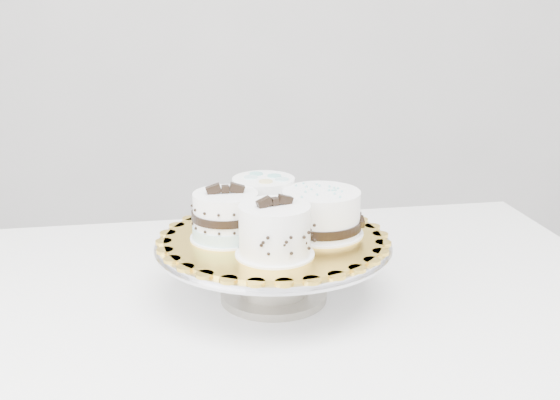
{
  "coord_description": "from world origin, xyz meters",
  "views": [
    {
      "loc": [
        -0.12,
        -0.78,
        1.22
      ],
      "look_at": [
        -0.03,
        0.2,
        0.92
      ],
      "focal_mm": 45.0,
      "sensor_mm": 36.0,
      "label": 1
    }
  ],
  "objects": [
    {
      "name": "cake_stand",
      "position": [
        -0.04,
        0.22,
        0.82
      ],
      "size": [
        0.36,
        0.36,
        0.1
      ],
      "color": "gray",
      "rests_on": "table"
    },
    {
      "name": "cake_swirl",
      "position": [
        -0.04,
        0.14,
        0.89
      ],
      "size": [
        0.13,
        0.13,
        0.09
      ],
      "rotation": [
        0.0,
        0.0,
        0.36
      ],
      "color": "white",
      "rests_on": "cake_board"
    },
    {
      "name": "cake_board",
      "position": [
        -0.04,
        0.22,
        0.85
      ],
      "size": [
        0.42,
        0.42,
        0.0
      ],
      "primitive_type": "cylinder",
      "rotation": [
        0.0,
        0.0,
        0.33
      ],
      "color": "gold",
      "rests_on": "cake_stand"
    },
    {
      "name": "cake_banded",
      "position": [
        -0.11,
        0.22,
        0.88
      ],
      "size": [
        0.11,
        0.11,
        0.09
      ],
      "rotation": [
        0.0,
        0.0,
        0.07
      ],
      "color": "white",
      "rests_on": "cake_board"
    },
    {
      "name": "cake_ribbon",
      "position": [
        0.04,
        0.22,
        0.88
      ],
      "size": [
        0.14,
        0.13,
        0.07
      ],
      "rotation": [
        0.0,
        0.0,
        -0.03
      ],
      "color": "white",
      "rests_on": "cake_board"
    },
    {
      "name": "table",
      "position": [
        -0.04,
        0.23,
        0.67
      ],
      "size": [
        1.25,
        0.88,
        0.75
      ],
      "rotation": [
        0.0,
        0.0,
        0.08
      ],
      "color": "white",
      "rests_on": "floor"
    },
    {
      "name": "cake_dots",
      "position": [
        -0.05,
        0.29,
        0.89
      ],
      "size": [
        0.13,
        0.13,
        0.07
      ],
      "rotation": [
        0.0,
        0.0,
        0.38
      ],
      "color": "white",
      "rests_on": "cake_board"
    }
  ]
}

